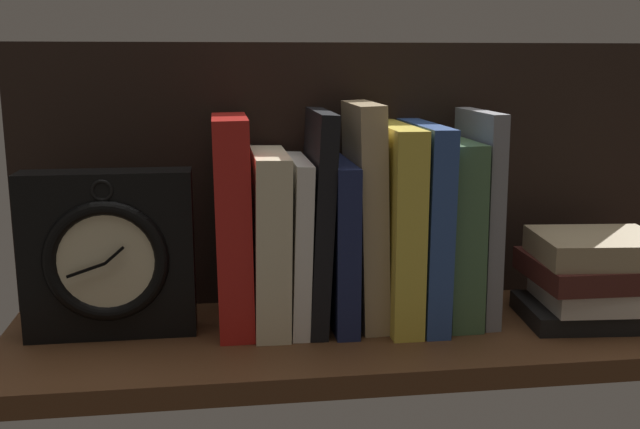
{
  "coord_description": "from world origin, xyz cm",
  "views": [
    {
      "loc": [
        -16.31,
        -79.75,
        30.62
      ],
      "look_at": [
        -4.64,
        3.23,
        12.95
      ],
      "focal_mm": 41.61,
      "sensor_mm": 36.0,
      "label": 1
    }
  ],
  "objects": [
    {
      "name": "framed_clock",
      "position": [
        -28.45,
        1.81,
        9.31
      ],
      "size": [
        18.66,
        5.96,
        18.66
      ],
      "color": "black",
      "rests_on": "ground_plane"
    },
    {
      "name": "book_tan_shortstories",
      "position": [
        0.67,
        3.23,
        12.86
      ],
      "size": [
        3.75,
        12.53,
        25.8
      ],
      "primitive_type": "cube",
      "rotation": [
        0.0,
        -0.03,
        0.0
      ],
      "color": "tan",
      "rests_on": "ground_plane"
    },
    {
      "name": "book_black_skeptic",
      "position": [
        -5.03,
        3.23,
        12.44
      ],
      "size": [
        3.3,
        13.87,
        24.95
      ],
      "primitive_type": "cube",
      "rotation": [
        0.0,
        0.05,
        0.0
      ],
      "color": "black",
      "rests_on": "ground_plane"
    },
    {
      "name": "book_gray_chess",
      "position": [
        14.34,
        3.23,
        12.35
      ],
      "size": [
        2.11,
        13.21,
        24.72
      ],
      "primitive_type": "cube",
      "rotation": [
        0.0,
        -0.01,
        0.0
      ],
      "color": "gray",
      "rests_on": "ground_plane"
    },
    {
      "name": "book_white_catcher",
      "position": [
        -7.32,
        3.23,
        9.75
      ],
      "size": [
        2.56,
        13.68,
        19.55
      ],
      "primitive_type": "cube",
      "rotation": [
        0.0,
        0.03,
        0.0
      ],
      "color": "silver",
      "rests_on": "ground_plane"
    },
    {
      "name": "ground_plane",
      "position": [
        0.0,
        0.0,
        -1.25
      ],
      "size": [
        81.97,
        25.5,
        2.5
      ],
      "primitive_type": "cube",
      "color": "#4C2D19"
    },
    {
      "name": "book_yellow_seinlanguage",
      "position": [
        4.16,
        3.23,
        11.59
      ],
      "size": [
        3.57,
        16.6,
        23.2
      ],
      "primitive_type": "cube",
      "rotation": [
        0.0,
        -0.0,
        0.0
      ],
      "color": "gold",
      "rests_on": "ground_plane"
    },
    {
      "name": "back_panel",
      "position": [
        0.0,
        12.15,
        16.27
      ],
      "size": [
        81.97,
        1.2,
        32.55
      ],
      "primitive_type": "cube",
      "color": "black",
      "rests_on": "ground_plane"
    },
    {
      "name": "book_blue_modern",
      "position": [
        7.59,
        3.23,
        11.64
      ],
      "size": [
        2.94,
        16.63,
        23.29
      ],
      "primitive_type": "cube",
      "rotation": [
        0.0,
        0.01,
        0.0
      ],
      "color": "#2D4C8E",
      "rests_on": "ground_plane"
    },
    {
      "name": "book_green_romantic",
      "position": [
        11.19,
        3.23,
        10.7
      ],
      "size": [
        4.07,
        14.18,
        21.44
      ],
      "primitive_type": "cube",
      "rotation": [
        0.0,
        -0.01,
        0.0
      ],
      "color": "#476B44",
      "rests_on": "ground_plane"
    },
    {
      "name": "book_cream_twain",
      "position": [
        -10.52,
        3.23,
        10.14
      ],
      "size": [
        4.19,
        14.21,
        20.34
      ],
      "primitive_type": "cube",
      "rotation": [
        0.0,
        0.02,
        0.0
      ],
      "color": "beige",
      "rests_on": "ground_plane"
    },
    {
      "name": "book_red_requiem",
      "position": [
        -14.69,
        3.23,
        12.18
      ],
      "size": [
        4.1,
        12.99,
        24.39
      ],
      "primitive_type": "cube",
      "rotation": [
        0.0,
        -0.01,
        0.0
      ],
      "color": "red",
      "rests_on": "ground_plane"
    },
    {
      "name": "book_stack_side",
      "position": [
        28.13,
        -0.97,
        5.18
      ],
      "size": [
        18.26,
        13.92,
        10.44
      ],
      "color": "black",
      "rests_on": "ground_plane"
    },
    {
      "name": "book_navy_bierce",
      "position": [
        -2.4,
        3.23,
        9.57
      ],
      "size": [
        2.61,
        14.55,
        19.15
      ],
      "primitive_type": "cube",
      "rotation": [
        0.0,
        0.0,
        0.0
      ],
      "color": "#192147",
      "rests_on": "ground_plane"
    }
  ]
}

